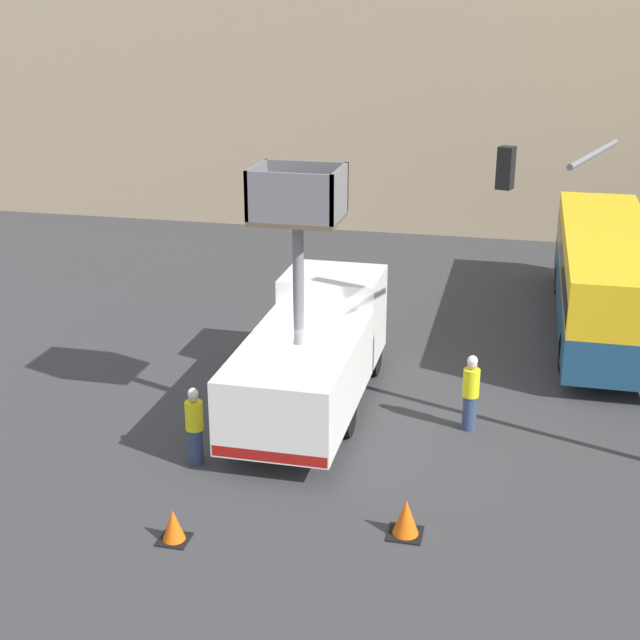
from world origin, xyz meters
name	(u,v)px	position (x,y,z in m)	size (l,w,h in m)	color
ground_plane	(308,413)	(0.00, 0.00, 0.00)	(120.00, 120.00, 0.00)	#38383A
building_backdrop_far	(428,89)	(0.00, 22.87, 5.52)	(44.00, 10.00, 11.04)	tan
utility_truck	(313,350)	(0.02, 0.41, 1.48)	(2.49, 7.19, 6.08)	silver
city_bus	(604,273)	(7.13, 7.54, 1.80)	(2.50, 10.95, 3.05)	navy
traffic_light_pole	(613,249)	(6.50, -0.27, 4.55)	(3.75, 3.49, 6.75)	slate
road_worker_near_truck	(195,426)	(-1.76, -2.88, 0.86)	(0.38, 0.38, 1.74)	navy
road_worker_directing	(471,393)	(3.81, 0.04, 0.91)	(0.38, 0.38, 1.83)	navy
traffic_cone_near_truck	(406,518)	(2.99, -4.59, 0.34)	(0.63, 0.63, 0.73)	black
traffic_cone_mid_road	(173,526)	(-1.12, -5.73, 0.29)	(0.55, 0.55, 0.63)	black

